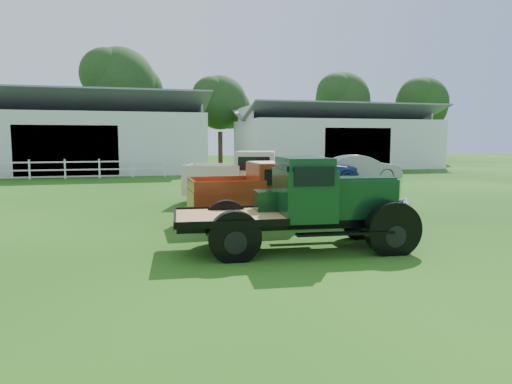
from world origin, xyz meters
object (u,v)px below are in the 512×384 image
object	(u,v)px
white_pickup	(253,178)
misc_car_grey	(361,168)
vintage_flatbed	(299,204)
red_pickup	(272,192)
misc_car_blue	(316,168)

from	to	relation	value
white_pickup	misc_car_grey	size ratio (longest dim) A/B	1.15
vintage_flatbed	white_pickup	world-z (taller)	vintage_flatbed
red_pickup	misc_car_grey	size ratio (longest dim) A/B	1.07
white_pickup	misc_car_grey	xyz separation A→B (m)	(8.53, 7.80, -0.21)
vintage_flatbed	white_pickup	size ratio (longest dim) A/B	0.97
red_pickup	misc_car_grey	world-z (taller)	red_pickup
vintage_flatbed	red_pickup	size ratio (longest dim) A/B	1.04
misc_car_blue	white_pickup	bearing A→B (deg)	148.34
red_pickup	misc_car_grey	distance (m)	14.91
misc_car_blue	misc_car_grey	distance (m)	2.92
vintage_flatbed	red_pickup	bearing A→B (deg)	88.93
vintage_flatbed	red_pickup	distance (m)	3.23
vintage_flatbed	misc_car_blue	bearing A→B (deg)	71.51
vintage_flatbed	red_pickup	world-z (taller)	vintage_flatbed
vintage_flatbed	misc_car_grey	size ratio (longest dim) A/B	1.12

